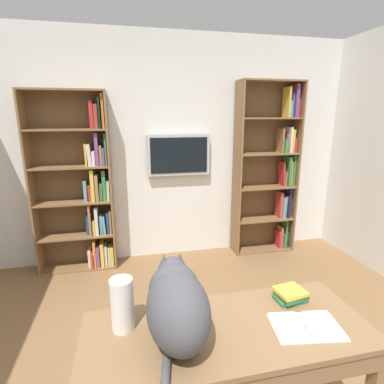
# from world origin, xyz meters

# --- Properties ---
(wall_back) EXTENTS (4.52, 0.06, 2.70)m
(wall_back) POSITION_xyz_m (0.00, -2.23, 1.35)
(wall_back) COLOR silver
(wall_back) RESTS_ON ground
(bookshelf_left) EXTENTS (0.80, 0.28, 2.17)m
(bookshelf_left) POSITION_xyz_m (-1.26, -2.07, 1.09)
(bookshelf_left) COLOR brown
(bookshelf_left) RESTS_ON ground
(bookshelf_right) EXTENTS (0.86, 0.28, 2.03)m
(bookshelf_right) POSITION_xyz_m (1.06, -2.06, 0.96)
(bookshelf_right) COLOR brown
(bookshelf_right) RESTS_ON ground
(wall_mounted_tv) EXTENTS (0.76, 0.07, 0.49)m
(wall_mounted_tv) POSITION_xyz_m (-0.06, -2.15, 1.30)
(wall_mounted_tv) COLOR #B7B7BC
(desk) EXTENTS (1.42, 0.57, 0.75)m
(desk) POSITION_xyz_m (0.13, 0.28, 0.63)
(desk) COLOR olive
(desk) RESTS_ON ground
(cat) EXTENTS (0.28, 0.58, 0.37)m
(cat) POSITION_xyz_m (0.38, 0.26, 0.93)
(cat) COLOR #4C4C51
(cat) RESTS_ON desk
(open_binder) EXTENTS (0.36, 0.27, 0.02)m
(open_binder) POSITION_xyz_m (-0.25, 0.34, 0.76)
(open_binder) COLOR white
(open_binder) RESTS_ON desk
(paper_towel_roll) EXTENTS (0.11, 0.11, 0.27)m
(paper_towel_roll) POSITION_xyz_m (0.63, 0.15, 0.88)
(paper_towel_roll) COLOR white
(paper_towel_roll) RESTS_ON desk
(desk_book_stack) EXTENTS (0.18, 0.16, 0.07)m
(desk_book_stack) POSITION_xyz_m (-0.29, 0.12, 0.79)
(desk_book_stack) COLOR #387A47
(desk_book_stack) RESTS_ON desk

